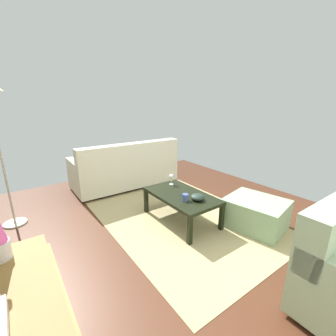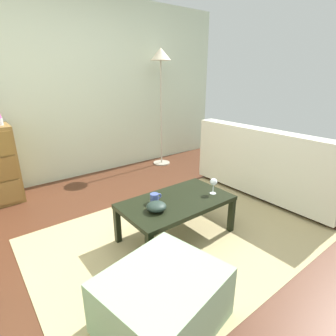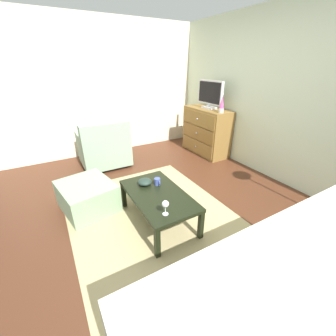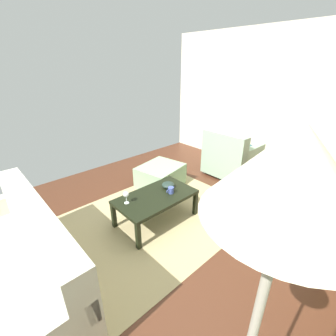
{
  "view_description": "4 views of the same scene",
  "coord_description": "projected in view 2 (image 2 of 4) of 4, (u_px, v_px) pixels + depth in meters",
  "views": [
    {
      "loc": [
        -1.95,
        1.58,
        1.56
      ],
      "look_at": [
        0.23,
        0.02,
        0.76
      ],
      "focal_mm": 24.09,
      "sensor_mm": 36.0,
      "label": 1
    },
    {
      "loc": [
        -1.23,
        -1.85,
        1.48
      ],
      "look_at": [
        0.2,
        -0.02,
        0.65
      ],
      "focal_mm": 28.52,
      "sensor_mm": 36.0,
      "label": 2
    },
    {
      "loc": [
        2.05,
        -1.09,
        1.72
      ],
      "look_at": [
        0.27,
        -0.08,
        0.72
      ],
      "focal_mm": 22.91,
      "sensor_mm": 36.0,
      "label": 3
    },
    {
      "loc": [
        1.79,
        1.8,
        1.93
      ],
      "look_at": [
        0.18,
        0.06,
        0.84
      ],
      "focal_mm": 24.63,
      "sensor_mm": 36.0,
      "label": 4
    }
  ],
  "objects": [
    {
      "name": "wine_glass",
      "position": [
        214.0,
        182.0,
        2.54
      ],
      "size": [
        0.07,
        0.07,
        0.16
      ],
      "color": "silver",
      "rests_on": "coffee_table"
    },
    {
      "name": "coffee_table",
      "position": [
        176.0,
        204.0,
        2.46
      ],
      "size": [
        1.02,
        0.58,
        0.38
      ],
      "color": "black",
      "rests_on": "ground_plane"
    },
    {
      "name": "standing_lamp",
      "position": [
        161.0,
        66.0,
        4.11
      ],
      "size": [
        0.32,
        0.32,
        1.85
      ],
      "color": "#A59E8C",
      "rests_on": "ground_plane"
    },
    {
      "name": "ottoman",
      "position": [
        163.0,
        300.0,
        1.62
      ],
      "size": [
        0.8,
        0.72,
        0.37
      ],
      "primitive_type": "cube",
      "rotation": [
        0.0,
        0.0,
        0.19
      ],
      "color": "gray",
      "rests_on": "ground_plane"
    },
    {
      "name": "mug",
      "position": [
        155.0,
        198.0,
        2.39
      ],
      "size": [
        0.11,
        0.08,
        0.08
      ],
      "color": "#3F5095",
      "rests_on": "coffee_table"
    },
    {
      "name": "bowl_decorative",
      "position": [
        156.0,
        206.0,
        2.25
      ],
      "size": [
        0.17,
        0.17,
        0.08
      ],
      "primitive_type": "ellipsoid",
      "color": "#202F28",
      "rests_on": "coffee_table"
    },
    {
      "name": "couch_large",
      "position": [
        271.0,
        168.0,
        3.42
      ],
      "size": [
        0.85,
        1.88,
        0.86
      ],
      "color": "#332319",
      "rests_on": "ground_plane"
    },
    {
      "name": "ground_plane",
      "position": [
        151.0,
        237.0,
        2.6
      ],
      "size": [
        5.43,
        4.57,
        0.05
      ],
      "primitive_type": "cube",
      "color": "#492718"
    },
    {
      "name": "area_rug",
      "position": [
        180.0,
        237.0,
        2.55
      ],
      "size": [
        2.6,
        1.9,
        0.01
      ],
      "primitive_type": "cube",
      "color": "tan",
      "rests_on": "ground_plane"
    },
    {
      "name": "wall_accent_rear",
      "position": [
        65.0,
        90.0,
        3.68
      ],
      "size": [
        5.43,
        0.12,
        2.52
      ],
      "primitive_type": "cube",
      "color": "beige",
      "rests_on": "ground_plane"
    }
  ]
}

